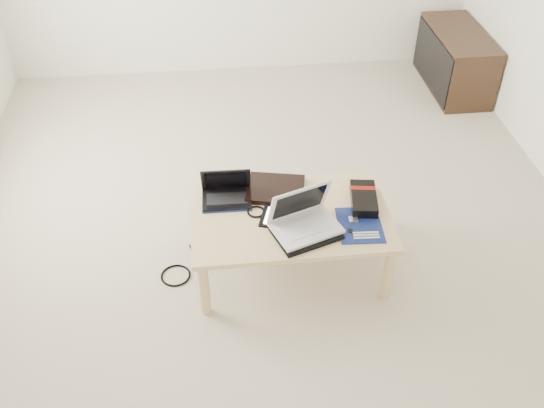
{
  "coord_description": "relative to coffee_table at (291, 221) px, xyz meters",
  "views": [
    {
      "loc": [
        -0.28,
        -3.07,
        2.59
      ],
      "look_at": [
        -0.01,
        -0.55,
        0.49
      ],
      "focal_mm": 40.0,
      "sensor_mm": 36.0,
      "label": 1
    }
  ],
  "objects": [
    {
      "name": "media_cabinet",
      "position": [
        1.67,
        2.0,
        -0.1
      ],
      "size": [
        0.41,
        0.9,
        0.5
      ],
      "color": "#3C2518",
      "rests_on": "ground"
    },
    {
      "name": "gpu_box",
      "position": [
        0.42,
        0.05,
        0.08
      ],
      "size": [
        0.18,
        0.3,
        0.06
      ],
      "color": "black",
      "rests_on": "coffee_table"
    },
    {
      "name": "white_laptop",
      "position": [
        0.05,
        -0.12,
        0.12
      ],
      "size": [
        0.41,
        0.35,
        0.24
      ],
      "color": "silver",
      "rests_on": "neoprene_sleeve"
    },
    {
      "name": "floor_cable_coil",
      "position": [
        -0.67,
        -0.01,
        -0.35
      ],
      "size": [
        0.2,
        0.2,
        0.01
      ],
      "primitive_type": "torus",
      "rotation": [
        0.0,
        0.0,
        -0.15
      ],
      "color": "black",
      "rests_on": "ground"
    },
    {
      "name": "neoprene_sleeve",
      "position": [
        0.06,
        -0.17,
        0.06
      ],
      "size": [
        0.39,
        0.34,
        0.02
      ],
      "primitive_type": "cube",
      "rotation": [
        0.0,
        0.0,
        0.33
      ],
      "color": "black",
      "rests_on": "coffee_table"
    },
    {
      "name": "ground",
      "position": [
        -0.1,
        0.55,
        -0.35
      ],
      "size": [
        4.0,
        4.0,
        0.0
      ],
      "primitive_type": "plane",
      "color": "beige",
      "rests_on": "ground"
    },
    {
      "name": "remote",
      "position": [
        0.11,
        0.11,
        0.06
      ],
      "size": [
        0.11,
        0.23,
        0.02
      ],
      "color": "#B1B1B5",
      "rests_on": "coffee_table"
    },
    {
      "name": "cable_coil",
      "position": [
        -0.19,
        0.04,
        0.05
      ],
      "size": [
        0.12,
        0.12,
        0.01
      ],
      "primitive_type": "torus",
      "rotation": [
        0.0,
        0.0,
        -0.25
      ],
      "color": "black",
      "rests_on": "coffee_table"
    },
    {
      "name": "tablet",
      "position": [
        -0.05,
        -0.03,
        0.05
      ],
      "size": [
        0.28,
        0.24,
        0.01
      ],
      "color": "black",
      "rests_on": "coffee_table"
    },
    {
      "name": "motherboard",
      "position": [
        0.36,
        -0.13,
        0.05
      ],
      "size": [
        0.25,
        0.31,
        0.01
      ],
      "color": "#0D1453",
      "rests_on": "coffee_table"
    },
    {
      "name": "coffee_table",
      "position": [
        0.0,
        0.0,
        0.0
      ],
      "size": [
        1.1,
        0.7,
        0.4
      ],
      "color": "#D9BB82",
      "rests_on": "ground"
    },
    {
      "name": "book",
      "position": [
        -0.06,
        0.21,
        0.06
      ],
      "size": [
        0.37,
        0.33,
        0.03
      ],
      "color": "black",
      "rests_on": "coffee_table"
    },
    {
      "name": "floor_cable_trail",
      "position": [
        -0.54,
        0.07,
        -0.35
      ],
      "size": [
        0.11,
        0.34,
        0.01
      ],
      "primitive_type": "cylinder",
      "rotation": [
        1.57,
        0.0,
        0.28
      ],
      "color": "black",
      "rests_on": "ground"
    },
    {
      "name": "netbook",
      "position": [
        -0.34,
        0.18,
        0.09
      ],
      "size": [
        0.28,
        0.21,
        0.19
      ],
      "color": "black",
      "rests_on": "coffee_table"
    }
  ]
}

